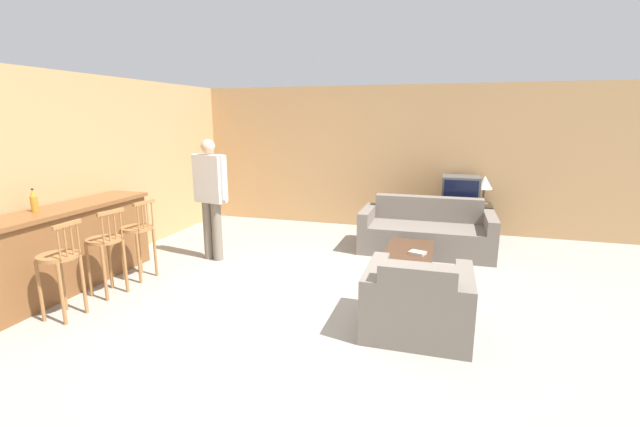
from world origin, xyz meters
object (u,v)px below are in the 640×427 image
object	(u,v)px
bottle	(34,201)
tv_unit	(458,220)
table_lamp	(485,183)
person_by_window	(210,193)
bar_chair_near	(60,265)
couch_far	(426,233)
bar_chair_far	(138,235)
armchair_near	(417,304)
book_on_table	(417,253)
coffee_table	(410,254)
bar_chair_mid	(106,247)
tv	(460,190)

from	to	relation	value
bottle	tv_unit	bearing A→B (deg)	40.22
table_lamp	person_by_window	size ratio (longest dim) A/B	0.28
bar_chair_near	couch_far	distance (m)	4.87
bar_chair_far	table_lamp	distance (m)	5.39
armchair_near	book_on_table	world-z (taller)	armchair_near
armchair_near	book_on_table	xyz separation A→B (m)	(-0.09, 1.23, 0.12)
tv_unit	table_lamp	distance (m)	0.76
bar_chair_far	coffee_table	world-z (taller)	bar_chair_far
bar_chair_near	bar_chair_mid	xyz separation A→B (m)	(-0.00, 0.62, 0.00)
book_on_table	couch_far	bearing A→B (deg)	88.32
tv_unit	tv	bearing A→B (deg)	-90.00
bar_chair_mid	table_lamp	world-z (taller)	table_lamp
couch_far	person_by_window	xyz separation A→B (m)	(-2.97, -1.28, 0.70)
tv	bottle	world-z (taller)	bottle
tv_unit	bar_chair_far	bearing A→B (deg)	-141.47
person_by_window	book_on_table	bearing A→B (deg)	-3.42
armchair_near	coffee_table	world-z (taller)	armchair_near
bar_chair_far	book_on_table	bearing A→B (deg)	12.65
coffee_table	bottle	size ratio (longest dim) A/B	3.74
bar_chair_mid	tv_unit	bearing A→B (deg)	43.05
bar_chair_mid	tv_unit	world-z (taller)	bar_chair_mid
armchair_near	bottle	xyz separation A→B (m)	(-4.21, -0.32, 0.83)
coffee_table	tv_unit	world-z (taller)	tv_unit
person_by_window	couch_far	bearing A→B (deg)	23.38
bar_chair_near	tv_unit	world-z (taller)	bar_chair_near
bar_chair_near	table_lamp	size ratio (longest dim) A/B	2.12
tv_unit	table_lamp	size ratio (longest dim) A/B	2.15
coffee_table	person_by_window	distance (m)	2.89
couch_far	tv	xyz separation A→B (m)	(0.49, 0.93, 0.55)
bar_chair_mid	couch_far	size ratio (longest dim) A/B	0.52
tv_unit	bottle	bearing A→B (deg)	-139.78
bar_chair_mid	tv	bearing A→B (deg)	43.03
bar_chair_far	book_on_table	world-z (taller)	bar_chair_far
armchair_near	tv	size ratio (longest dim) A/B	1.63
tv	bottle	bearing A→B (deg)	-139.80
person_by_window	bar_chair_mid	bearing A→B (deg)	-108.77
book_on_table	tv_unit	bearing A→B (deg)	77.36
bar_chair_far	tv	world-z (taller)	tv
tv_unit	book_on_table	xyz separation A→B (m)	(-0.54, -2.39, 0.11)
book_on_table	table_lamp	bearing A→B (deg)	69.15
couch_far	book_on_table	distance (m)	1.46
bar_chair_far	armchair_near	distance (m)	3.56
bottle	couch_far	bearing A→B (deg)	35.83
tv_unit	person_by_window	distance (m)	4.17
bar_chair_mid	person_by_window	xyz separation A→B (m)	(0.51, 1.49, 0.41)
bottle	person_by_window	distance (m)	2.11
tv_unit	couch_far	bearing A→B (deg)	-117.90
bar_chair_far	coffee_table	size ratio (longest dim) A/B	1.04
couch_far	bottle	bearing A→B (deg)	-144.17
coffee_table	tv	xyz separation A→B (m)	(0.64, 2.22, 0.50)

